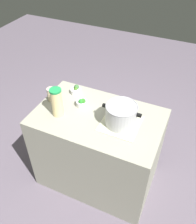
# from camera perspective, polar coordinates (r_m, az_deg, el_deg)

# --- Properties ---
(ground_plane) EXTENTS (8.00, 8.00, 0.00)m
(ground_plane) POSITION_cam_1_polar(r_m,az_deg,el_deg) (2.87, 0.00, -14.69)
(ground_plane) COLOR slate
(counter_slab) EXTENTS (1.16, 0.73, 0.91)m
(counter_slab) POSITION_cam_1_polar(r_m,az_deg,el_deg) (2.50, 0.00, -8.78)
(counter_slab) COLOR gray
(counter_slab) RESTS_ON ground_plane
(dish_cloth) EXTENTS (0.33, 0.34, 0.01)m
(dish_cloth) POSITION_cam_1_polar(r_m,az_deg,el_deg) (2.11, 5.27, -2.71)
(dish_cloth) COLOR beige
(dish_cloth) RESTS_ON counter_slab
(cooking_pot) EXTENTS (0.34, 0.27, 0.19)m
(cooking_pot) POSITION_cam_1_polar(r_m,az_deg,el_deg) (2.04, 5.45, -0.59)
(cooking_pot) COLOR #B7B7BC
(cooking_pot) RESTS_ON dish_cloth
(lemonade_pitcher) EXTENTS (0.10, 0.10, 0.27)m
(lemonade_pitcher) POSITION_cam_1_polar(r_m,az_deg,el_deg) (2.14, -9.63, 2.26)
(lemonade_pitcher) COLOR #F6DA92
(lemonade_pitcher) RESTS_ON counter_slab
(mason_jar) EXTENTS (0.08, 0.08, 0.13)m
(mason_jar) POSITION_cam_1_polar(r_m,az_deg,el_deg) (2.36, -10.89, 4.09)
(mason_jar) COLOR beige
(mason_jar) RESTS_ON counter_slab
(broccoli_bowl_front) EXTENTS (0.11, 0.11, 0.09)m
(broccoli_bowl_front) POSITION_cam_1_polar(r_m,az_deg,el_deg) (2.27, -3.77, 2.20)
(broccoli_bowl_front) COLOR silver
(broccoli_bowl_front) RESTS_ON counter_slab
(broccoli_bowl_center) EXTENTS (0.11, 0.11, 0.08)m
(broccoli_bowl_center) POSITION_cam_1_polar(r_m,az_deg,el_deg) (2.45, -5.17, 5.19)
(broccoli_bowl_center) COLOR silver
(broccoli_bowl_center) RESTS_ON counter_slab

